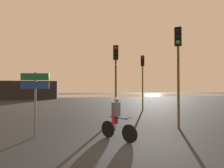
% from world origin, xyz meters
% --- Properties ---
extents(ground_plane, '(120.00, 120.00, 0.00)m').
position_xyz_m(ground_plane, '(0.00, 0.00, 0.00)').
color(ground_plane, black).
extents(water_strip, '(80.00, 16.00, 0.01)m').
position_xyz_m(water_strip, '(0.00, 38.13, 0.00)').
color(water_strip, gray).
rests_on(water_strip, ground).
extents(distant_building, '(14.75, 4.00, 3.12)m').
position_xyz_m(distant_building, '(-11.76, 28.13, 1.56)').
color(distant_building, black).
rests_on(distant_building, ground).
extents(traffic_light_center, '(0.36, 0.37, 4.66)m').
position_xyz_m(traffic_light_center, '(0.81, 5.28, 3.23)').
color(traffic_light_center, '#4C4719').
rests_on(traffic_light_center, ground).
extents(traffic_light_near_right, '(0.41, 0.42, 4.93)m').
position_xyz_m(traffic_light_near_right, '(3.15, 2.09, 3.40)').
color(traffic_light_near_right, '#4C4719').
rests_on(traffic_light_near_right, ground).
extents(traffic_light_far_right, '(0.39, 0.41, 4.79)m').
position_xyz_m(traffic_light_far_right, '(4.14, 8.80, 3.31)').
color(traffic_light_far_right, '#4C4719').
rests_on(traffic_light_far_right, ground).
extents(direction_sign_post, '(1.09, 0.19, 2.60)m').
position_xyz_m(direction_sign_post, '(-3.35, 2.02, 1.79)').
color(direction_sign_post, slate).
rests_on(direction_sign_post, ground).
extents(cyclist, '(1.03, 1.41, 1.62)m').
position_xyz_m(cyclist, '(-0.25, 0.98, 0.82)').
color(cyclist, black).
rests_on(cyclist, ground).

